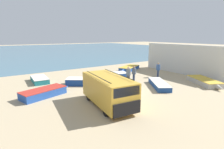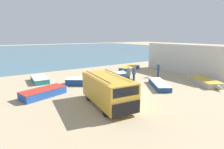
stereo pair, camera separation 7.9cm
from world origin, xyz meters
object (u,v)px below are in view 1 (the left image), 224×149
(parked_van, at_px, (108,90))
(fisherman_1, at_px, (158,68))
(fishing_rowboat_2, at_px, (159,84))
(fishing_rowboat_5, at_px, (83,81))
(fishing_rowboat_4, at_px, (39,79))
(fisherman_2, at_px, (128,73))
(fishing_rowboat_1, at_px, (129,68))
(fishing_rowboat_6, at_px, (205,82))
(fishing_rowboat_0, at_px, (45,92))
(fishing_rowboat_3, at_px, (112,75))
(fisherman_0, at_px, (134,72))

(parked_van, bearing_deg, fisherman_1, 119.01)
(fishing_rowboat_2, height_order, fishing_rowboat_5, fishing_rowboat_5)
(fishing_rowboat_4, height_order, fisherman_2, fisherman_2)
(fishing_rowboat_1, bearing_deg, parked_van, 18.07)
(fishing_rowboat_1, height_order, fishing_rowboat_6, fishing_rowboat_6)
(fishing_rowboat_4, height_order, fisherman_1, fisherman_1)
(fishing_rowboat_2, bearing_deg, fishing_rowboat_5, 84.19)
(parked_van, bearing_deg, fishing_rowboat_2, 106.76)
(fishing_rowboat_6, distance_m, fisherman_1, 5.32)
(fishing_rowboat_1, xyz_separation_m, fishing_rowboat_4, (-12.54, 0.24, 0.01))
(parked_van, relative_size, fisherman_1, 3.07)
(fisherman_1, bearing_deg, fishing_rowboat_4, -177.51)
(parked_van, xyz_separation_m, fishing_rowboat_0, (-3.33, 4.62, -0.86))
(parked_van, distance_m, fishing_rowboat_3, 8.56)
(parked_van, distance_m, fisherman_2, 6.33)
(fishing_rowboat_4, relative_size, fisherman_0, 2.30)
(parked_van, xyz_separation_m, fisherman_0, (6.02, 4.15, -0.14))
(fisherman_1, distance_m, fisherman_2, 4.99)
(parked_van, distance_m, fishing_rowboat_2, 7.01)
(fishing_rowboat_0, distance_m, fishing_rowboat_1, 14.08)
(fishing_rowboat_1, height_order, fishing_rowboat_4, fishing_rowboat_4)
(fishing_rowboat_2, relative_size, fishing_rowboat_4, 1.14)
(fishing_rowboat_3, xyz_separation_m, fisherman_1, (5.01, -2.69, 0.75))
(fishing_rowboat_0, height_order, fishing_rowboat_2, fishing_rowboat_0)
(fishing_rowboat_6, bearing_deg, fishing_rowboat_0, -83.15)
(parked_van, height_order, fisherman_2, parked_van)
(fishing_rowboat_4, xyz_separation_m, fisherman_1, (12.70, -5.66, 0.77))
(fishing_rowboat_2, height_order, fishing_rowboat_3, fishing_rowboat_3)
(fishing_rowboat_1, relative_size, fishing_rowboat_5, 1.24)
(parked_van, xyz_separation_m, fishing_rowboat_6, (11.46, -0.84, -0.91))
(fishing_rowboat_2, bearing_deg, fishing_rowboat_0, 104.53)
(fishing_rowboat_4, bearing_deg, fishing_rowboat_1, -89.08)
(parked_van, relative_size, fishing_rowboat_3, 1.22)
(fishing_rowboat_4, xyz_separation_m, fisherman_2, (7.72, -6.00, 0.81))
(fishing_rowboat_1, distance_m, fishing_rowboat_6, 10.60)
(fishing_rowboat_0, xyz_separation_m, fishing_rowboat_6, (14.80, -5.46, -0.05))
(fishing_rowboat_6, distance_m, fisherman_0, 7.42)
(fishing_rowboat_1, distance_m, fishing_rowboat_3, 5.56)
(fishing_rowboat_0, bearing_deg, fisherman_2, -22.75)
(fishing_rowboat_2, bearing_deg, fisherman_1, -14.43)
(fishing_rowboat_5, xyz_separation_m, fisherman_0, (5.20, -1.92, 0.69))
(parked_van, bearing_deg, fisherman_0, 130.72)
(fishing_rowboat_3, xyz_separation_m, fishing_rowboat_4, (-7.70, 2.96, -0.02))
(fisherman_1, bearing_deg, fishing_rowboat_3, 178.21)
(fishing_rowboat_2, bearing_deg, fishing_rowboat_6, -81.81)
(fishing_rowboat_5, distance_m, fisherman_1, 9.38)
(fishing_rowboat_0, relative_size, fisherman_0, 2.57)
(parked_van, distance_m, fishing_rowboat_5, 6.18)
(fishing_rowboat_4, relative_size, fishing_rowboat_6, 0.83)
(fishing_rowboat_2, xyz_separation_m, fishing_rowboat_4, (-9.54, 8.59, 0.02))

